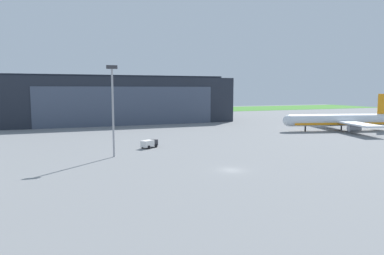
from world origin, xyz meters
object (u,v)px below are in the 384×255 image
object	(u,v)px
maintenance_hangar	(122,100)
apron_light_mast	(113,104)
airliner_far_right	(341,120)
ops_van	(149,143)

from	to	relation	value
maintenance_hangar	apron_light_mast	bearing A→B (deg)	-100.87
airliner_far_right	apron_light_mast	world-z (taller)	apron_light_mast
maintenance_hangar	ops_van	xyz separation A→B (m)	(-5.62, -74.58, -9.18)
airliner_far_right	ops_van	distance (m)	75.60
ops_van	maintenance_hangar	bearing A→B (deg)	85.69
ops_van	apron_light_mast	bearing A→B (deg)	-139.53
airliner_far_right	apron_light_mast	distance (m)	87.82
airliner_far_right	ops_van	world-z (taller)	airliner_far_right
maintenance_hangar	apron_light_mast	size ratio (longest dim) A/B	4.79
maintenance_hangar	airliner_far_right	world-z (taller)	maintenance_hangar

